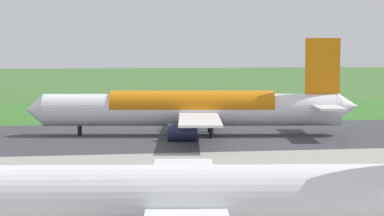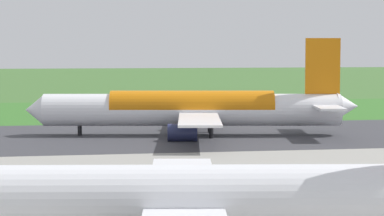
% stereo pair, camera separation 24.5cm
% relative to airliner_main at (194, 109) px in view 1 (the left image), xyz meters
% --- Properties ---
extents(ground_plane, '(800.00, 800.00, 0.00)m').
position_rel_airliner_main_xyz_m(ground_plane, '(0.22, -0.06, -4.35)').
color(ground_plane, '#3D662D').
extents(runway_asphalt, '(600.00, 39.43, 0.06)m').
position_rel_airliner_main_xyz_m(runway_asphalt, '(0.22, -0.06, -4.32)').
color(runway_asphalt, '#38383D').
rests_on(runway_asphalt, ground).
extents(grass_verge_foreground, '(600.00, 80.00, 0.04)m').
position_rel_airliner_main_xyz_m(grass_verge_foreground, '(0.22, -38.20, -4.33)').
color(grass_verge_foreground, '#346B27').
rests_on(grass_verge_foreground, ground).
extents(airliner_main, '(54.03, 44.40, 15.88)m').
position_rel_airliner_main_xyz_m(airliner_main, '(0.00, 0.00, 0.00)').
color(airliner_main, white).
rests_on(airliner_main, ground).
extents(airliner_parked_mid, '(49.00, 40.24, 14.32)m').
position_rel_airliner_main_xyz_m(airliner_parked_mid, '(12.53, 68.01, -0.44)').
color(airliner_parked_mid, white).
rests_on(airliner_parked_mid, ground).
extents(no_stopping_sign, '(0.60, 0.10, 3.00)m').
position_rel_airliner_main_xyz_m(no_stopping_sign, '(3.15, -35.46, -2.59)').
color(no_stopping_sign, slate).
rests_on(no_stopping_sign, ground).
extents(traffic_cone_orange, '(0.40, 0.40, 0.55)m').
position_rel_airliner_main_xyz_m(traffic_cone_orange, '(8.73, -41.10, -4.08)').
color(traffic_cone_orange, orange).
rests_on(traffic_cone_orange, ground).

